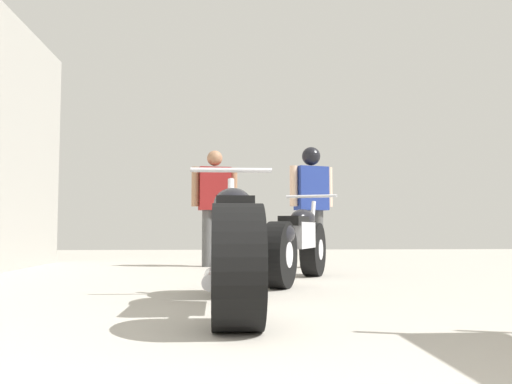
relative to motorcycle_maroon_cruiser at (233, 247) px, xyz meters
name	(u,v)px	position (x,y,z in m)	size (l,w,h in m)	color
ground_plane	(235,293)	(0.04, 0.97, -0.40)	(18.74, 18.74, 0.00)	#A8A399
motorcycle_maroon_cruiser	(233,247)	(0.00, 0.00, 0.00)	(0.62, 2.09, 0.98)	black
motorcycle_black_naked	(297,243)	(0.65, 1.82, -0.02)	(0.92, 1.81, 0.88)	black
mechanic_in_blue	(215,201)	(-0.18, 4.07, 0.51)	(0.65, 0.30, 1.60)	#4C4C4C
mechanic_with_helmet	(311,195)	(1.12, 3.79, 0.57)	(0.63, 0.35, 1.62)	#4C4C4C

